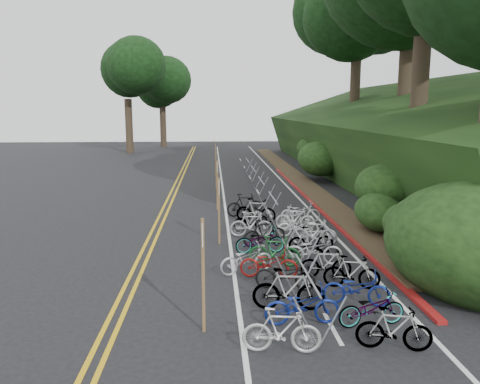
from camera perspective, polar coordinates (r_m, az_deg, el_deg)
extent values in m
plane|color=black|center=(12.89, -4.92, -12.65)|extent=(120.00, 120.00, 0.00)
cube|color=gold|center=(22.58, -9.73, -2.74)|extent=(0.12, 80.00, 0.01)
cube|color=gold|center=(22.55, -8.98, -2.73)|extent=(0.12, 80.00, 0.01)
cube|color=silver|center=(22.45, -1.71, -2.67)|extent=(0.12, 80.00, 0.01)
cube|color=silver|center=(22.95, 8.84, -2.50)|extent=(0.12, 80.00, 0.01)
cube|color=silver|center=(11.40, 11.23, -15.99)|extent=(0.10, 1.60, 0.01)
cube|color=silver|center=(16.87, 6.11, -7.09)|extent=(0.10, 1.60, 0.01)
cube|color=silver|center=(22.61, 3.62, -2.60)|extent=(0.10, 1.60, 0.01)
cube|color=silver|center=(28.45, 2.16, 0.07)|extent=(0.10, 1.60, 0.01)
cube|color=silver|center=(34.35, 1.20, 1.82)|extent=(0.10, 1.60, 0.01)
cube|color=silver|center=(40.28, 0.52, 3.06)|extent=(0.10, 1.60, 0.01)
cube|color=silver|center=(46.23, 0.02, 3.98)|extent=(0.10, 1.60, 0.01)
cube|color=maroon|center=(24.96, 9.00, -1.37)|extent=(0.25, 28.00, 0.10)
cube|color=black|center=(36.40, 17.87, 6.23)|extent=(12.32, 44.00, 9.11)
cube|color=#382819|center=(34.76, 6.64, 1.98)|extent=(1.40, 44.00, 0.16)
ellipsoid|color=#284C19|center=(16.84, 20.68, -4.07)|extent=(2.00, 2.80, 1.60)
ellipsoid|color=#284C19|center=(21.57, 17.36, 0.52)|extent=(2.60, 3.64, 2.08)
ellipsoid|color=#284C19|center=(27.51, 15.38, 3.54)|extent=(2.20, 3.08, 1.76)
ellipsoid|color=#284C19|center=(32.91, 9.70, 4.04)|extent=(3.00, 4.20, 2.40)
ellipsoid|color=#284C19|center=(38.88, 8.73, 5.23)|extent=(2.40, 3.36, 1.92)
ellipsoid|color=#284C19|center=(43.00, 9.34, 6.60)|extent=(2.80, 3.92, 2.24)
ellipsoid|color=#284C19|center=(19.50, 16.57, -2.37)|extent=(1.80, 2.52, 1.44)
ellipsoid|color=#284C19|center=(31.48, 14.49, 5.49)|extent=(3.20, 4.48, 2.56)
cylinder|color=#2D2319|center=(26.15, 21.04, 11.67)|extent=(0.87, 0.87, 6.96)
cylinder|color=#2D2319|center=(34.54, 19.49, 13.17)|extent=(0.92, 0.92, 7.88)
cylinder|color=#2D2319|center=(41.69, 13.80, 11.33)|extent=(0.85, 0.85, 6.49)
ellipsoid|color=black|center=(42.25, 14.15, 19.27)|extent=(8.66, 8.66, 8.22)
cylinder|color=#2D2319|center=(50.11, 13.92, 12.42)|extent=(0.90, 0.90, 7.42)
ellipsoid|color=black|center=(50.87, 14.27, 20.09)|extent=(10.31, 10.31, 9.79)
cylinder|color=#2D2319|center=(54.73, -13.37, 7.83)|extent=(0.82, 0.82, 6.03)
ellipsoid|color=black|center=(54.80, -13.61, 13.57)|extent=(8.24, 8.24, 7.83)
cylinder|color=#2D2319|center=(62.25, -9.35, 8.00)|extent=(0.80, 0.80, 5.56)
ellipsoid|color=black|center=(62.27, -9.48, 12.56)|extent=(7.21, 7.21, 6.85)
cylinder|color=gray|center=(11.27, 8.18, -9.82)|extent=(0.05, 2.91, 0.05)
cylinder|color=gray|center=(10.21, 8.06, -15.52)|extent=(0.59, 0.04, 1.14)
cylinder|color=gray|center=(10.33, 11.21, -15.30)|extent=(0.59, 0.04, 1.14)
cylinder|color=gray|center=(12.67, 5.62, -10.26)|extent=(0.59, 0.04, 1.14)
cylinder|color=gray|center=(12.76, 8.14, -10.16)|extent=(0.59, 0.04, 1.14)
cylinder|color=gray|center=(15.59, 6.42, -4.16)|extent=(0.05, 3.00, 0.05)
cylinder|color=gray|center=(14.38, 6.22, -7.78)|extent=(0.58, 0.04, 1.13)
cylinder|color=gray|center=(14.48, 8.42, -7.70)|extent=(0.58, 0.04, 1.13)
cylinder|color=gray|center=(17.03, 4.66, -4.89)|extent=(0.58, 0.04, 1.13)
cylinder|color=gray|center=(17.12, 6.52, -4.85)|extent=(0.58, 0.04, 1.13)
cylinder|color=gray|center=(20.42, 4.06, -0.70)|extent=(0.05, 3.00, 0.05)
cylinder|color=gray|center=(19.14, 3.74, -3.19)|extent=(0.58, 0.04, 1.13)
cylinder|color=gray|center=(19.22, 5.40, -3.16)|extent=(0.58, 0.04, 1.13)
cylinder|color=gray|center=(21.86, 2.84, -1.50)|extent=(0.58, 0.04, 1.13)
cylinder|color=gray|center=(21.93, 4.30, -1.48)|extent=(0.58, 0.04, 1.13)
cylinder|color=gray|center=(25.31, 2.61, 1.43)|extent=(0.05, 3.00, 0.05)
cylinder|color=gray|center=(24.01, 2.28, -0.44)|extent=(0.58, 0.04, 1.13)
cylinder|color=gray|center=(24.07, 3.60, -0.42)|extent=(0.58, 0.04, 1.13)
cylinder|color=gray|center=(26.75, 1.69, 0.66)|extent=(0.58, 0.04, 1.13)
cylinder|color=gray|center=(26.81, 2.88, 0.68)|extent=(0.58, 0.04, 1.13)
cylinder|color=gray|center=(30.24, 1.62, 2.87)|extent=(0.05, 3.00, 0.05)
cylinder|color=gray|center=(28.92, 1.31, 1.38)|extent=(0.58, 0.04, 1.13)
cylinder|color=gray|center=(28.97, 2.41, 1.39)|extent=(0.58, 0.04, 1.13)
cylinder|color=gray|center=(31.68, 0.89, 2.16)|extent=(0.58, 0.04, 1.13)
cylinder|color=gray|center=(31.72, 1.90, 2.16)|extent=(0.58, 0.04, 1.13)
cylinder|color=gray|center=(35.19, 0.92, 3.90)|extent=(0.05, 3.00, 0.05)
cylinder|color=gray|center=(33.85, 0.62, 2.67)|extent=(0.58, 0.04, 1.13)
cylinder|color=gray|center=(33.89, 1.56, 2.68)|extent=(0.58, 0.04, 1.13)
cylinder|color=gray|center=(36.62, 0.31, 3.24)|extent=(0.58, 0.04, 1.13)
cylinder|color=gray|center=(36.66, 1.19, 3.25)|extent=(0.58, 0.04, 1.13)
cylinder|color=brown|center=(10.57, -4.51, -10.18)|extent=(0.08, 0.08, 2.64)
cube|color=silver|center=(10.28, -4.58, -5.10)|extent=(0.02, 0.40, 0.50)
cylinder|color=brown|center=(17.29, -2.57, -2.34)|extent=(0.08, 0.08, 2.50)
cube|color=silver|center=(17.12, -2.59, 0.61)|extent=(0.02, 0.40, 0.50)
cylinder|color=brown|center=(23.19, -2.79, 0.87)|extent=(0.08, 0.08, 2.50)
cube|color=silver|center=(23.06, -2.81, 3.08)|extent=(0.02, 0.40, 0.50)
cylinder|color=brown|center=(29.12, -2.92, 2.78)|extent=(0.08, 0.08, 2.50)
cube|color=silver|center=(29.02, -2.93, 4.54)|extent=(0.02, 0.40, 0.50)
cylinder|color=brown|center=(35.08, -3.01, 4.03)|extent=(0.08, 0.08, 2.50)
cube|color=silver|center=(35.00, -3.02, 5.50)|extent=(0.02, 0.40, 0.50)
imported|color=#9E9EA3|center=(14.43, 0.78, -8.16)|extent=(1.15, 1.82, 0.91)
imported|color=beige|center=(10.05, 5.10, -16.47)|extent=(0.66, 1.68, 0.99)
imported|color=slate|center=(10.62, 18.27, -15.56)|extent=(0.79, 1.63, 0.94)
imported|color=navy|center=(11.30, 7.59, -13.51)|extent=(0.69, 1.81, 0.94)
imported|color=slate|center=(11.56, 15.74, -13.48)|extent=(0.81, 1.70, 0.86)
imported|color=slate|center=(11.96, 5.93, -11.71)|extent=(0.72, 1.86, 1.09)
imported|color=navy|center=(12.57, 14.04, -11.34)|extent=(1.00, 1.79, 0.89)
imported|color=black|center=(13.25, 5.54, -9.94)|extent=(1.00, 1.79, 0.89)
imported|color=slate|center=(13.63, 13.47, -9.48)|extent=(0.81, 1.64, 0.95)
imported|color=maroon|center=(14.09, 3.54, -8.62)|extent=(0.86, 1.81, 0.91)
imported|color=slate|center=(14.25, 10.42, -8.55)|extent=(0.59, 1.57, 0.92)
imported|color=#144C1E|center=(15.10, 4.22, -7.17)|extent=(0.84, 1.72, 1.00)
imported|color=#9E9EA3|center=(15.38, 8.96, -6.97)|extent=(0.81, 1.91, 0.98)
imported|color=slate|center=(16.36, 2.47, -5.93)|extent=(0.75, 1.77, 0.91)
imported|color=slate|center=(16.48, 8.67, -5.80)|extent=(0.61, 1.66, 0.98)
imported|color=black|center=(17.19, 3.01, -4.97)|extent=(0.98, 1.75, 1.01)
imported|color=#9E9EA3|center=(17.44, 9.06, -4.88)|extent=(0.80, 1.73, 1.00)
imported|color=#9E9EA3|center=(18.40, 1.41, -3.95)|extent=(0.57, 1.71, 1.01)
imported|color=beige|center=(18.64, 7.11, -4.06)|extent=(0.66, 1.68, 0.87)
imported|color=slate|center=(19.25, 1.33, -3.40)|extent=(0.99, 1.63, 0.95)
imported|color=beige|center=(19.55, 6.77, -3.20)|extent=(0.82, 1.70, 0.99)
imported|color=slate|center=(20.69, 1.95, -2.26)|extent=(1.05, 1.86, 1.08)
imported|color=#9E9EA3|center=(20.87, 7.38, -2.45)|extent=(0.62, 1.77, 0.93)
imported|color=black|center=(21.93, 0.59, -1.54)|extent=(1.02, 1.86, 1.08)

